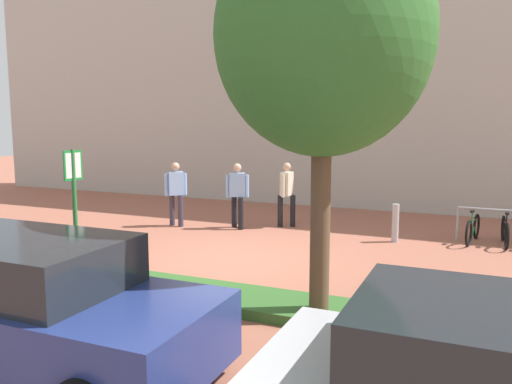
{
  "coord_description": "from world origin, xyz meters",
  "views": [
    {
      "loc": [
        4.57,
        -9.34,
        2.85
      ],
      "look_at": [
        0.06,
        1.07,
        1.28
      ],
      "focal_mm": 36.81,
      "sensor_mm": 36.0,
      "label": 1
    }
  ],
  "objects": [
    {
      "name": "car_navy_sedan",
      "position": [
        -0.02,
        -5.14,
        0.76
      ],
      "size": [
        4.3,
        2.02,
        1.54
      ],
      "color": "navy",
      "rests_on": "ground"
    },
    {
      "name": "bike_at_sign",
      "position": [
        -1.92,
        -2.16,
        0.35
      ],
      "size": [
        1.59,
        0.68,
        0.86
      ],
      "color": "black",
      "rests_on": "ground"
    },
    {
      "name": "planter_strip",
      "position": [
        0.33,
        -2.27,
        0.08
      ],
      "size": [
        7.0,
        1.1,
        0.16
      ],
      "primitive_type": "cube",
      "color": "#336028",
      "rests_on": "ground"
    },
    {
      "name": "person_shirt_blue",
      "position": [
        -2.93,
        2.57,
        0.98
      ],
      "size": [
        0.46,
        0.46,
        1.72
      ],
      "color": "#383342",
      "rests_on": "ground"
    },
    {
      "name": "tree_sidewalk",
      "position": [
        2.53,
        -2.37,
        3.94
      ],
      "size": [
        2.94,
        2.94,
        5.57
      ],
      "color": "brown",
      "rests_on": "ground"
    },
    {
      "name": "person_shirt_white",
      "position": [
        -0.18,
        3.68,
        0.98
      ],
      "size": [
        0.44,
        0.61,
        1.72
      ],
      "color": "black",
      "rests_on": "ground"
    },
    {
      "name": "ground_plane",
      "position": [
        0.0,
        0.0,
        0.0
      ],
      "size": [
        60.0,
        60.0,
        0.0
      ],
      "primitive_type": "plane",
      "color": "#9E5B47"
    },
    {
      "name": "bike_rack_cluster",
      "position": [
        5.13,
        3.66,
        0.35
      ],
      "size": [
        2.11,
        1.6,
        0.83
      ],
      "color": "#99999E",
      "rests_on": "ground"
    },
    {
      "name": "parking_sign_post",
      "position": [
        -1.97,
        -2.27,
        1.53
      ],
      "size": [
        0.1,
        0.36,
        2.34
      ],
      "color": "#2D7238",
      "rests_on": "ground"
    },
    {
      "name": "bollard_steel",
      "position": [
        2.77,
        3.01,
        0.45
      ],
      "size": [
        0.16,
        0.16,
        0.9
      ],
      "primitive_type": "cylinder",
      "color": "#ADADB2",
      "rests_on": "ground"
    },
    {
      "name": "building_facade",
      "position": [
        0.0,
        7.82,
        5.0
      ],
      "size": [
        28.0,
        1.2,
        10.0
      ],
      "primitive_type": "cube",
      "color": "#B2ADA3",
      "rests_on": "ground"
    },
    {
      "name": "person_casual_tan",
      "position": [
        -1.29,
        2.94,
        0.98
      ],
      "size": [
        0.56,
        0.38,
        1.72
      ],
      "color": "black",
      "rests_on": "ground"
    }
  ]
}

